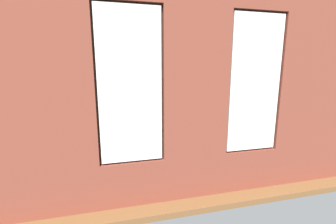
{
  "coord_description": "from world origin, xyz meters",
  "views": [
    {
      "loc": [
        1.24,
        5.65,
        2.09
      ],
      "look_at": [
        -0.07,
        0.4,
        1.01
      ],
      "focal_mm": 24.0,
      "sensor_mm": 36.0,
      "label": 1
    }
  ],
  "objects_px": {
    "couch_by_window": "(141,165)",
    "cup_ceramic": "(168,125)",
    "potted_plant_beside_window_right": "(69,154)",
    "coffee_table": "(168,128)",
    "potted_plant_corner_far_left": "(298,136)",
    "candle_jar": "(174,126)",
    "remote_gray": "(153,129)",
    "media_console": "(52,140)",
    "couch_left": "(239,127)",
    "table_plant_small": "(181,120)",
    "potted_plant_between_couches": "(209,147)",
    "potted_plant_corner_near_left": "(218,107)",
    "papasan_chair": "(152,116)",
    "tv_flatscreen": "(50,114)"
  },
  "relations": [
    {
      "from": "couch_left",
      "to": "table_plant_small",
      "type": "height_order",
      "value": "couch_left"
    },
    {
      "from": "couch_left",
      "to": "media_console",
      "type": "relative_size",
      "value": 1.83
    },
    {
      "from": "table_plant_small",
      "to": "potted_plant_beside_window_right",
      "type": "bearing_deg",
      "value": 40.98
    },
    {
      "from": "papasan_chair",
      "to": "potted_plant_corner_near_left",
      "type": "xyz_separation_m",
      "value": [
        -2.5,
        -0.08,
        0.21
      ]
    },
    {
      "from": "coffee_table",
      "to": "table_plant_small",
      "type": "distance_m",
      "value": 0.48
    },
    {
      "from": "couch_left",
      "to": "cup_ceramic",
      "type": "relative_size",
      "value": 19.54
    },
    {
      "from": "potted_plant_beside_window_right",
      "to": "coffee_table",
      "type": "bearing_deg",
      "value": -136.12
    },
    {
      "from": "coffee_table",
      "to": "couch_left",
      "type": "bearing_deg",
      "value": 177.31
    },
    {
      "from": "couch_by_window",
      "to": "potted_plant_beside_window_right",
      "type": "bearing_deg",
      "value": 4.76
    },
    {
      "from": "remote_gray",
      "to": "potted_plant_corner_far_left",
      "type": "relative_size",
      "value": 0.16
    },
    {
      "from": "candle_jar",
      "to": "remote_gray",
      "type": "bearing_deg",
      "value": 0.0
    },
    {
      "from": "couch_by_window",
      "to": "papasan_chair",
      "type": "bearing_deg",
      "value": -103.36
    },
    {
      "from": "tv_flatscreen",
      "to": "papasan_chair",
      "type": "relative_size",
      "value": 0.98
    },
    {
      "from": "potted_plant_beside_window_right",
      "to": "potted_plant_corner_near_left",
      "type": "relative_size",
      "value": 1.25
    },
    {
      "from": "candle_jar",
      "to": "table_plant_small",
      "type": "height_order",
      "value": "table_plant_small"
    },
    {
      "from": "couch_by_window",
      "to": "potted_plant_corner_far_left",
      "type": "distance_m",
      "value": 3.36
    },
    {
      "from": "table_plant_small",
      "to": "potted_plant_corner_far_left",
      "type": "bearing_deg",
      "value": 129.46
    },
    {
      "from": "candle_jar",
      "to": "papasan_chair",
      "type": "bearing_deg",
      "value": -79.59
    },
    {
      "from": "potted_plant_between_couches",
      "to": "papasan_chair",
      "type": "bearing_deg",
      "value": -81.63
    },
    {
      "from": "tv_flatscreen",
      "to": "potted_plant_between_couches",
      "type": "distance_m",
      "value": 3.91
    },
    {
      "from": "couch_left",
      "to": "potted_plant_between_couches",
      "type": "xyz_separation_m",
      "value": [
        1.83,
        1.89,
        0.2
      ]
    },
    {
      "from": "candle_jar",
      "to": "tv_flatscreen",
      "type": "bearing_deg",
      "value": -2.86
    },
    {
      "from": "remote_gray",
      "to": "potted_plant_beside_window_right",
      "type": "xyz_separation_m",
      "value": [
        1.77,
        2.0,
        0.23
      ]
    },
    {
      "from": "potted_plant_corner_far_left",
      "to": "remote_gray",
      "type": "bearing_deg",
      "value": -35.97
    },
    {
      "from": "table_plant_small",
      "to": "potted_plant_beside_window_right",
      "type": "height_order",
      "value": "potted_plant_beside_window_right"
    },
    {
      "from": "potted_plant_corner_near_left",
      "to": "table_plant_small",
      "type": "bearing_deg",
      "value": 37.13
    },
    {
      "from": "couch_by_window",
      "to": "potted_plant_beside_window_right",
      "type": "height_order",
      "value": "potted_plant_beside_window_right"
    },
    {
      "from": "candle_jar",
      "to": "potted_plant_between_couches",
      "type": "xyz_separation_m",
      "value": [
        -0.21,
        1.85,
        0.01
      ]
    },
    {
      "from": "table_plant_small",
      "to": "media_console",
      "type": "xyz_separation_m",
      "value": [
        3.41,
        0.14,
        -0.29
      ]
    },
    {
      "from": "coffee_table",
      "to": "potted_plant_corner_far_left",
      "type": "height_order",
      "value": "potted_plant_corner_far_left"
    },
    {
      "from": "cup_ceramic",
      "to": "papasan_chair",
      "type": "relative_size",
      "value": 0.08
    },
    {
      "from": "potted_plant_beside_window_right",
      "to": "potted_plant_between_couches",
      "type": "bearing_deg",
      "value": -176.66
    },
    {
      "from": "couch_left",
      "to": "table_plant_small",
      "type": "bearing_deg",
      "value": -101.22
    },
    {
      "from": "coffee_table",
      "to": "tv_flatscreen",
      "type": "bearing_deg",
      "value": -0.4
    },
    {
      "from": "remote_gray",
      "to": "papasan_chair",
      "type": "bearing_deg",
      "value": -87.79
    },
    {
      "from": "table_plant_small",
      "to": "couch_left",
      "type": "bearing_deg",
      "value": 171.56
    },
    {
      "from": "remote_gray",
      "to": "potted_plant_beside_window_right",
      "type": "bearing_deg",
      "value": 59.98
    },
    {
      "from": "candle_jar",
      "to": "potted_plant_corner_far_left",
      "type": "relative_size",
      "value": 0.12
    },
    {
      "from": "couch_by_window",
      "to": "cup_ceramic",
      "type": "relative_size",
      "value": 19.34
    },
    {
      "from": "candle_jar",
      "to": "table_plant_small",
      "type": "bearing_deg",
      "value": -136.26
    },
    {
      "from": "media_console",
      "to": "coffee_table",
      "type": "bearing_deg",
      "value": 179.65
    },
    {
      "from": "cup_ceramic",
      "to": "couch_left",
      "type": "bearing_deg",
      "value": 177.31
    },
    {
      "from": "candle_jar",
      "to": "potted_plant_corner_near_left",
      "type": "bearing_deg",
      "value": -141.87
    },
    {
      "from": "coffee_table",
      "to": "papasan_chair",
      "type": "height_order",
      "value": "papasan_chair"
    },
    {
      "from": "papasan_chair",
      "to": "coffee_table",
      "type": "bearing_deg",
      "value": 97.11
    },
    {
      "from": "candle_jar",
      "to": "media_console",
      "type": "xyz_separation_m",
      "value": [
        3.11,
        -0.15,
        -0.22
      ]
    },
    {
      "from": "couch_left",
      "to": "potted_plant_corner_near_left",
      "type": "xyz_separation_m",
      "value": [
        -0.16,
        -1.69,
        0.32
      ]
    },
    {
      "from": "table_plant_small",
      "to": "papasan_chair",
      "type": "relative_size",
      "value": 0.23
    },
    {
      "from": "cup_ceramic",
      "to": "media_console",
      "type": "relative_size",
      "value": 0.09
    },
    {
      "from": "coffee_table",
      "to": "potted_plant_corner_far_left",
      "type": "bearing_deg",
      "value": 137.16
    }
  ]
}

